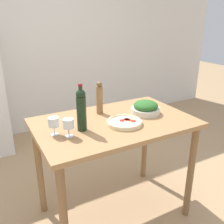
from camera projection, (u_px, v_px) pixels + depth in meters
ground_plane at (114, 212)px, 2.26m from camera, size 14.00×14.00×0.00m
wall_back at (41, 43)px, 3.56m from camera, size 6.40×0.06×2.60m
prep_counter at (114, 135)px, 1.99m from camera, size 1.22×0.77×0.90m
wine_bottle at (81, 109)px, 1.73m from camera, size 0.07×0.07×0.34m
wine_glass_near at (68, 124)px, 1.66m from camera, size 0.07×0.07×0.13m
wine_glass_far at (54, 123)px, 1.68m from camera, size 0.07×0.07×0.13m
pepper_mill at (100, 98)px, 2.05m from camera, size 0.05×0.05×0.27m
salad_bowl at (146, 108)px, 2.07m from camera, size 0.24×0.24×0.11m
homemade_pizza at (124, 122)px, 1.87m from camera, size 0.27×0.27×0.03m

